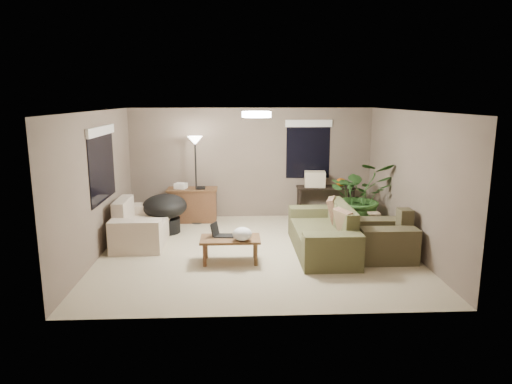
{
  "coord_description": "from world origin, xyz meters",
  "views": [
    {
      "loc": [
        -0.38,
        -7.84,
        2.72
      ],
      "look_at": [
        0.0,
        0.2,
        1.05
      ],
      "focal_mm": 32.0,
      "sensor_mm": 36.0,
      "label": 1
    }
  ],
  "objects_px": {
    "armchair": "(384,240)",
    "floor_lamp": "(195,151)",
    "main_sofa": "(324,235)",
    "desk": "(193,205)",
    "console_table": "(325,200)",
    "papasan_chair": "(165,210)",
    "houseplant": "(360,203)",
    "cat_scratching_post": "(373,226)",
    "coffee_table": "(230,241)",
    "loveseat": "(140,227)"
  },
  "relations": [
    {
      "from": "floor_lamp",
      "to": "houseplant",
      "type": "height_order",
      "value": "floor_lamp"
    },
    {
      "from": "armchair",
      "to": "papasan_chair",
      "type": "height_order",
      "value": "armchair"
    },
    {
      "from": "floor_lamp",
      "to": "armchair",
      "type": "bearing_deg",
      "value": -34.84
    },
    {
      "from": "main_sofa",
      "to": "loveseat",
      "type": "height_order",
      "value": "same"
    },
    {
      "from": "houseplant",
      "to": "console_table",
      "type": "bearing_deg",
      "value": 119.21
    },
    {
      "from": "main_sofa",
      "to": "console_table",
      "type": "xyz_separation_m",
      "value": [
        0.46,
        2.26,
        0.14
      ]
    },
    {
      "from": "loveseat",
      "to": "coffee_table",
      "type": "distance_m",
      "value": 2.07
    },
    {
      "from": "main_sofa",
      "to": "armchair",
      "type": "xyz_separation_m",
      "value": [
        0.97,
        -0.35,
        0.0
      ]
    },
    {
      "from": "console_table",
      "to": "houseplant",
      "type": "relative_size",
      "value": 0.89
    },
    {
      "from": "desk",
      "to": "cat_scratching_post",
      "type": "bearing_deg",
      "value": -20.16
    },
    {
      "from": "coffee_table",
      "to": "console_table",
      "type": "relative_size",
      "value": 0.77
    },
    {
      "from": "main_sofa",
      "to": "armchair",
      "type": "bearing_deg",
      "value": -19.84
    },
    {
      "from": "main_sofa",
      "to": "floor_lamp",
      "type": "distance_m",
      "value": 3.43
    },
    {
      "from": "loveseat",
      "to": "console_table",
      "type": "distance_m",
      "value": 4.18
    },
    {
      "from": "main_sofa",
      "to": "loveseat",
      "type": "bearing_deg",
      "value": 168.89
    },
    {
      "from": "coffee_table",
      "to": "cat_scratching_post",
      "type": "height_order",
      "value": "cat_scratching_post"
    },
    {
      "from": "console_table",
      "to": "papasan_chair",
      "type": "bearing_deg",
      "value": -164.93
    },
    {
      "from": "armchair",
      "to": "floor_lamp",
      "type": "height_order",
      "value": "floor_lamp"
    },
    {
      "from": "loveseat",
      "to": "armchair",
      "type": "bearing_deg",
      "value": -13.11
    },
    {
      "from": "houseplant",
      "to": "desk",
      "type": "bearing_deg",
      "value": 166.45
    },
    {
      "from": "main_sofa",
      "to": "armchair",
      "type": "relative_size",
      "value": 2.2
    },
    {
      "from": "loveseat",
      "to": "papasan_chair",
      "type": "bearing_deg",
      "value": 59.99
    },
    {
      "from": "papasan_chair",
      "to": "main_sofa",
      "type": "bearing_deg",
      "value": -23.52
    },
    {
      "from": "desk",
      "to": "houseplant",
      "type": "height_order",
      "value": "houseplant"
    },
    {
      "from": "floor_lamp",
      "to": "houseplant",
      "type": "relative_size",
      "value": 1.3
    },
    {
      "from": "armchair",
      "to": "cat_scratching_post",
      "type": "distance_m",
      "value": 1.17
    },
    {
      "from": "main_sofa",
      "to": "loveseat",
      "type": "xyz_separation_m",
      "value": [
        -3.4,
        0.67,
        0.0
      ]
    },
    {
      "from": "floor_lamp",
      "to": "cat_scratching_post",
      "type": "height_order",
      "value": "floor_lamp"
    },
    {
      "from": "desk",
      "to": "floor_lamp",
      "type": "relative_size",
      "value": 0.58
    },
    {
      "from": "armchair",
      "to": "loveseat",
      "type": "bearing_deg",
      "value": 166.89
    },
    {
      "from": "cat_scratching_post",
      "to": "loveseat",
      "type": "bearing_deg",
      "value": -178.29
    },
    {
      "from": "desk",
      "to": "console_table",
      "type": "relative_size",
      "value": 0.85
    },
    {
      "from": "coffee_table",
      "to": "papasan_chair",
      "type": "bearing_deg",
      "value": 126.89
    },
    {
      "from": "floor_lamp",
      "to": "houseplant",
      "type": "xyz_separation_m",
      "value": [
        3.43,
        -0.72,
        -1.03
      ]
    },
    {
      "from": "armchair",
      "to": "floor_lamp",
      "type": "xyz_separation_m",
      "value": [
        -3.41,
        2.38,
        1.3
      ]
    },
    {
      "from": "console_table",
      "to": "papasan_chair",
      "type": "distance_m",
      "value": 3.61
    },
    {
      "from": "main_sofa",
      "to": "floor_lamp",
      "type": "bearing_deg",
      "value": 140.32
    },
    {
      "from": "console_table",
      "to": "floor_lamp",
      "type": "bearing_deg",
      "value": -175.41
    },
    {
      "from": "loveseat",
      "to": "houseplant",
      "type": "bearing_deg",
      "value": 8.23
    },
    {
      "from": "coffee_table",
      "to": "console_table",
      "type": "bearing_deg",
      "value": 51.95
    },
    {
      "from": "floor_lamp",
      "to": "cat_scratching_post",
      "type": "relative_size",
      "value": 3.82
    },
    {
      "from": "coffee_table",
      "to": "papasan_chair",
      "type": "distance_m",
      "value": 2.25
    },
    {
      "from": "armchair",
      "to": "console_table",
      "type": "xyz_separation_m",
      "value": [
        -0.51,
        2.61,
        0.14
      ]
    },
    {
      "from": "armchair",
      "to": "console_table",
      "type": "relative_size",
      "value": 0.77
    },
    {
      "from": "main_sofa",
      "to": "houseplant",
      "type": "xyz_separation_m",
      "value": [
        0.99,
        1.3,
        0.28
      ]
    },
    {
      "from": "loveseat",
      "to": "coffee_table",
      "type": "bearing_deg",
      "value": -33.62
    },
    {
      "from": "main_sofa",
      "to": "desk",
      "type": "height_order",
      "value": "main_sofa"
    },
    {
      "from": "desk",
      "to": "papasan_chair",
      "type": "distance_m",
      "value": 0.97
    },
    {
      "from": "console_table",
      "to": "floor_lamp",
      "type": "height_order",
      "value": "floor_lamp"
    },
    {
      "from": "desk",
      "to": "floor_lamp",
      "type": "height_order",
      "value": "floor_lamp"
    }
  ]
}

